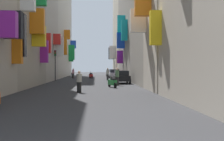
{
  "coord_description": "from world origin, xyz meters",
  "views": [
    {
      "loc": [
        0.77,
        -3.47,
        1.83
      ],
      "look_at": [
        2.31,
        20.9,
        1.54
      ],
      "focal_mm": 41.81,
      "sensor_mm": 36.0,
      "label": 1
    }
  ],
  "objects": [
    {
      "name": "parked_car_black",
      "position": [
        3.73,
        26.29,
        0.77
      ],
      "size": [
        1.85,
        3.97,
        1.47
      ],
      "color": "black",
      "rests_on": "ground"
    },
    {
      "name": "building_right_far",
      "position": [
        7.99,
        52.31,
        10.52
      ],
      "size": [
        7.36,
        15.39,
        21.06
      ],
      "color": "#BCB29E",
      "rests_on": "ground"
    },
    {
      "name": "scooter_black",
      "position": [
        -1.62,
        34.38,
        0.46
      ],
      "size": [
        0.45,
        1.83,
        1.13
      ],
      "color": "black",
      "rests_on": "ground"
    },
    {
      "name": "building_left_far",
      "position": [
        -7.99,
        48.65,
        10.41
      ],
      "size": [
        7.27,
        22.71,
        20.84
      ],
      "color": "#BCB29E",
      "rests_on": "ground"
    },
    {
      "name": "scooter_red",
      "position": [
        0.02,
        39.88,
        0.46
      ],
      "size": [
        0.72,
        1.89,
        1.13
      ],
      "color": "red",
      "rests_on": "ground"
    },
    {
      "name": "parked_car_silver",
      "position": [
        4.05,
        42.36,
        0.78
      ],
      "size": [
        1.97,
        4.44,
        1.51
      ],
      "color": "#B7B7BC",
      "rests_on": "ground"
    },
    {
      "name": "ground_plane",
      "position": [
        0.0,
        30.0,
        0.0
      ],
      "size": [
        140.0,
        140.0,
        0.0
      ],
      "primitive_type": "plane",
      "color": "#2D2D30"
    },
    {
      "name": "pedestrian_near_left",
      "position": [
        -0.42,
        15.53,
        0.79
      ],
      "size": [
        0.52,
        0.52,
        1.59
      ],
      "color": "black",
      "rests_on": "ground"
    },
    {
      "name": "parked_car_red",
      "position": [
        3.92,
        48.26,
        0.76
      ],
      "size": [
        1.91,
        4.45,
        1.43
      ],
      "color": "#B21E1E",
      "rests_on": "ground"
    },
    {
      "name": "pedestrian_crossing",
      "position": [
        -2.95,
        40.29,
        0.83
      ],
      "size": [
        0.51,
        0.51,
        1.67
      ],
      "color": "#3C3C3C",
      "rests_on": "ground"
    },
    {
      "name": "traffic_light_near_corner",
      "position": [
        -4.57,
        31.52,
        2.81
      ],
      "size": [
        0.26,
        0.34,
        4.11
      ],
      "color": "#2D2D2D",
      "rests_on": "ground"
    },
    {
      "name": "building_left_mid_c",
      "position": [
        -7.99,
        32.34,
        7.03
      ],
      "size": [
        7.33,
        9.9,
        14.08
      ],
      "color": "#B2A899",
      "rests_on": "ground"
    },
    {
      "name": "pedestrian_near_right",
      "position": [
        2.97,
        22.82,
        0.89
      ],
      "size": [
        0.53,
        0.53,
        1.77
      ],
      "color": "#252525",
      "rests_on": "ground"
    },
    {
      "name": "scooter_white",
      "position": [
        -3.43,
        43.45,
        0.46
      ],
      "size": [
        0.56,
        1.8,
        1.13
      ],
      "color": "silver",
      "rests_on": "ground"
    },
    {
      "name": "scooter_silver",
      "position": [
        -0.13,
        43.51,
        0.46
      ],
      "size": [
        0.53,
        1.82,
        1.13
      ],
      "color": "#ADADB2",
      "rests_on": "ground"
    },
    {
      "name": "building_left_mid_b",
      "position": [
        -7.98,
        25.42,
        8.35
      ],
      "size": [
        6.84,
        3.92,
        16.76
      ],
      "color": "#9E9384",
      "rests_on": "ground"
    },
    {
      "name": "pedestrian_mid_street",
      "position": [
        2.5,
        33.69,
        0.87
      ],
      "size": [
        0.51,
        0.51,
        1.74
      ],
      "color": "#353535",
      "rests_on": "ground"
    },
    {
      "name": "scooter_green",
      "position": [
        2.29,
        20.14,
        0.46
      ],
      "size": [
        0.78,
        1.92,
        1.13
      ],
      "color": "#287F3D",
      "rests_on": "ground"
    },
    {
      "name": "building_right_mid_c",
      "position": [
        7.99,
        31.99,
        7.76
      ],
      "size": [
        7.12,
        25.26,
        15.53
      ],
      "color": "gray",
      "rests_on": "ground"
    }
  ]
}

